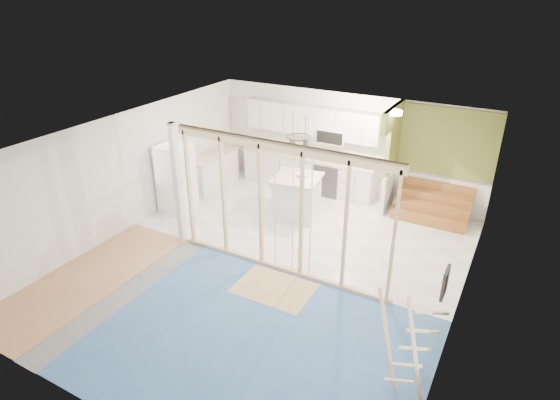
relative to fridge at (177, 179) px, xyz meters
The scene contains 16 objects.
room 3.31m from the fridge, 19.18° to the right, with size 7.01×8.01×2.61m.
floor_overlays 3.43m from the fridge, 17.77° to the right, with size 7.00×8.00×0.03m.
stud_frame 3.16m from the fridge, 20.51° to the right, with size 4.66×0.14×2.60m.
base_cabinets 2.75m from the fridge, 56.92° to the left, with size 4.45×2.24×0.93m.
upper_cabinets 3.68m from the fridge, 50.51° to the left, with size 3.60×0.41×0.85m.
green_partition 5.75m from the fridge, 26.66° to the left, with size 2.25×1.51×2.60m.
pot_rack 3.13m from the fridge, 16.26° to the left, with size 0.52×0.52×0.72m.
sheathing_panel 7.28m from the fridge, 25.08° to the right, with size 0.02×4.00×2.60m, color tan.
electrical_panel 7.03m from the fridge, 20.79° to the right, with size 0.04×0.30×0.40m, color #3C3C41.
ceiling_light 5.18m from the fridge, 23.16° to the left, with size 0.32×0.32×0.08m, color #FFEABF.
fridge is the anchor object (origin of this frame).
island 2.88m from the fridge, 21.87° to the left, with size 1.17×1.17×1.01m.
bowl 3.00m from the fridge, 23.21° to the left, with size 0.26×0.26×0.06m, color white.
soap_bottle_a 2.72m from the fridge, 77.29° to the left, with size 0.12×0.12×0.32m, color #B2B8C7.
soap_bottle_b 3.98m from the fridge, 43.22° to the left, with size 0.08×0.08×0.18m, color silver.
ladder 6.87m from the fridge, 25.07° to the right, with size 0.87×0.10×1.62m.
Camera 1 is at (3.95, -6.65, 5.13)m, focal length 30.00 mm.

